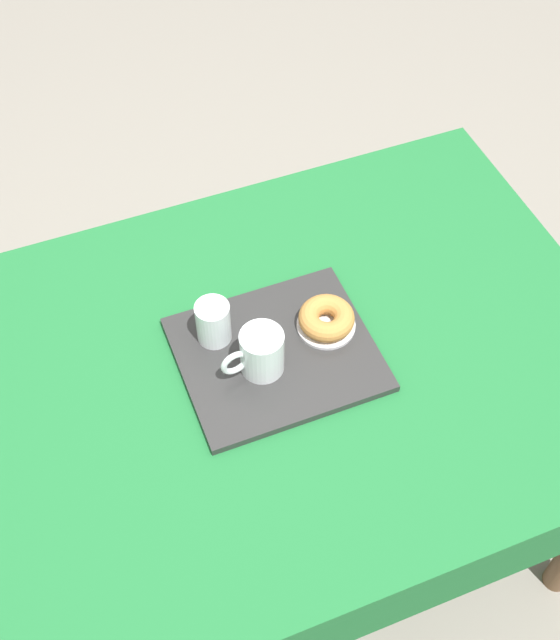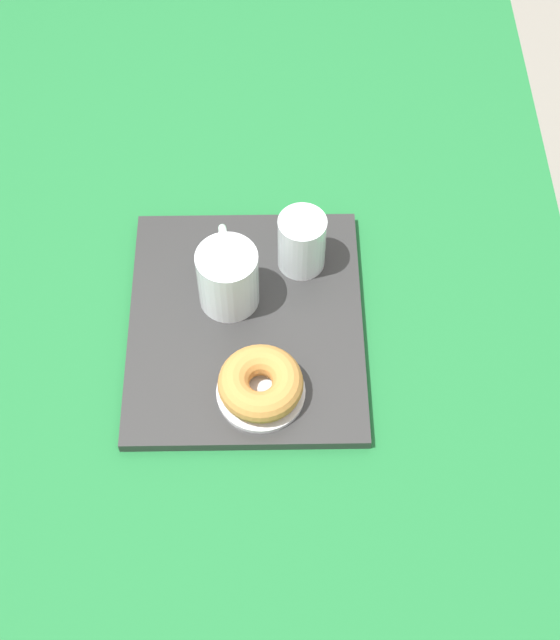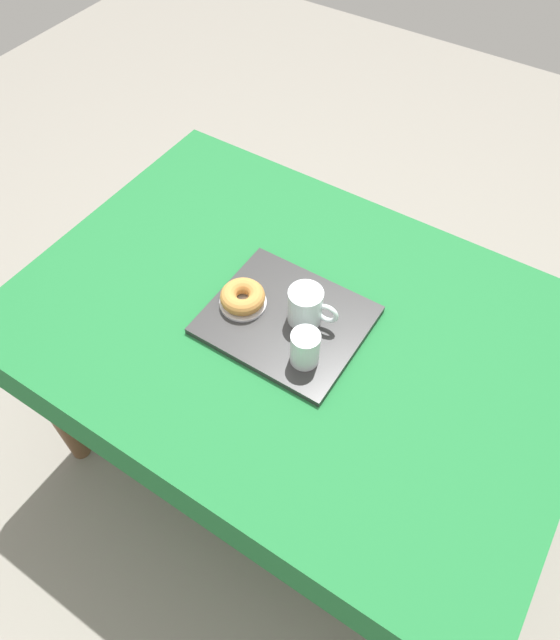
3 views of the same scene
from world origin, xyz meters
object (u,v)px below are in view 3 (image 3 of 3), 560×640
at_px(water_glass_near, 305,349).
at_px(donut_plate_left, 243,303).
at_px(serving_tray, 286,320).
at_px(tea_mug_left, 306,307).
at_px(dining_table, 294,340).
at_px(sugar_donut_left, 243,297).

xyz_separation_m(water_glass_near, donut_plate_left, (-0.22, 0.06, -0.04)).
height_order(serving_tray, tea_mug_left, tea_mug_left).
height_order(dining_table, sugar_donut_left, sugar_donut_left).
relative_size(tea_mug_left, donut_plate_left, 1.09).
xyz_separation_m(dining_table, serving_tray, (-0.01, -0.02, 0.10)).
bearing_deg(water_glass_near, dining_table, 132.04).
bearing_deg(dining_table, tea_mug_left, 14.68).
bearing_deg(donut_plate_left, sugar_donut_left, 0.00).
relative_size(tea_mug_left, sugar_donut_left, 1.14).
distance_m(dining_table, water_glass_near, 0.20).
distance_m(serving_tray, sugar_donut_left, 0.12).
height_order(tea_mug_left, sugar_donut_left, tea_mug_left).
xyz_separation_m(serving_tray, donut_plate_left, (-0.12, -0.02, 0.01)).
xyz_separation_m(tea_mug_left, donut_plate_left, (-0.16, -0.04, -0.04)).
relative_size(serving_tray, water_glass_near, 4.09).
bearing_deg(serving_tray, tea_mug_left, 29.86).
distance_m(tea_mug_left, sugar_donut_left, 0.16).
distance_m(tea_mug_left, water_glass_near, 0.12).
relative_size(water_glass_near, sugar_donut_left, 0.82).
bearing_deg(serving_tray, donut_plate_left, -169.65).
xyz_separation_m(water_glass_near, sugar_donut_left, (-0.22, 0.06, -0.01)).
relative_size(dining_table, donut_plate_left, 11.85).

